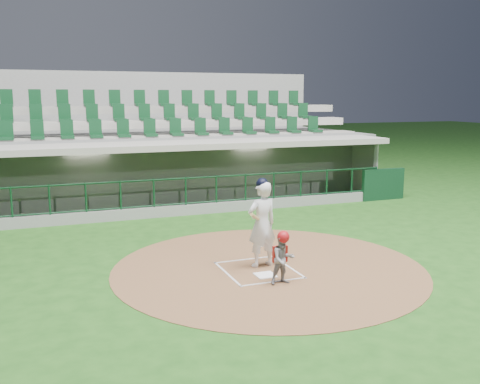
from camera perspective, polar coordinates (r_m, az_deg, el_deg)
name	(u,v)px	position (r m, az deg, el deg)	size (l,w,h in m)	color
ground	(253,267)	(12.57, 1.43, -7.98)	(120.00, 120.00, 0.00)	#1B4814
dirt_circle	(269,268)	(12.51, 3.06, -8.06)	(7.20, 7.20, 0.01)	brown
home_plate	(265,275)	(11.96, 2.71, -8.85)	(0.43, 0.43, 0.02)	white
batter_box_chalk	(258,270)	(12.30, 1.96, -8.31)	(1.55, 1.80, 0.01)	silver
dugout_structure	(177,179)	(19.68, -6.72, 1.41)	(16.40, 3.70, 3.00)	gray
seating_deck	(154,157)	(22.56, -9.13, 3.65)	(17.00, 6.72, 5.15)	slate
batter	(262,223)	(12.32, 2.35, -3.33)	(0.94, 0.94, 2.08)	white
catcher	(283,258)	(11.32, 4.59, -6.98)	(0.52, 0.41, 1.15)	gray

